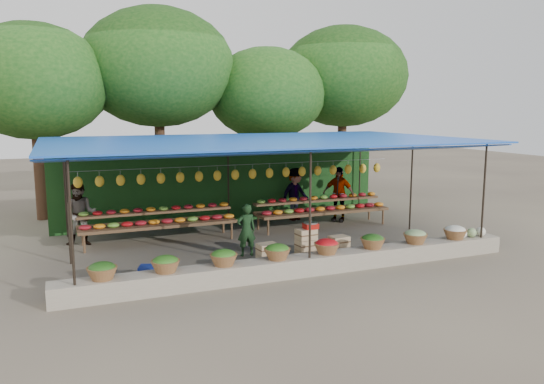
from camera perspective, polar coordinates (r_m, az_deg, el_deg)
name	(u,v)px	position (r m, az deg, el deg)	size (l,w,h in m)	color
ground	(262,244)	(14.30, -1.13, -5.65)	(60.00, 60.00, 0.00)	brown
stone_curb	(306,265)	(11.82, 3.72, -7.81)	(10.60, 0.55, 0.40)	gray
stall_canopy	(260,145)	(13.94, -1.26, 5.13)	(10.80, 6.60, 2.82)	black
produce_baskets	(302,249)	(11.68, 3.30, -6.15)	(8.98, 0.58, 0.34)	brown
netting_backdrop	(226,183)	(16.98, -4.97, 0.94)	(10.60, 0.06, 2.50)	#204C1B
tree_row	(214,78)	(19.81, -6.28, 12.06)	(16.51, 5.50, 7.12)	#392115
fruit_table_left	(159,220)	(14.79, -12.11, -2.95)	(4.21, 0.95, 0.93)	#513D20
fruit_table_right	(322,207)	(16.39, 5.36, -1.64)	(4.21, 0.95, 0.93)	#513D20
crate_counter	(305,248)	(12.78, 3.57, -6.01)	(2.38, 0.38, 0.77)	tan
weighing_scale	(311,225)	(12.71, 4.18, -3.56)	(0.34, 0.34, 0.36)	#B6140E
vendor_seated	(246,230)	(13.08, -2.77, -4.11)	(0.48, 0.31, 1.30)	#173217
customer_left	(81,214)	(14.90, -19.89, -2.25)	(0.82, 0.64, 1.70)	slate
customer_mid	(295,194)	(17.26, 2.52, -0.23)	(1.11, 0.64, 1.71)	slate
customer_right	(338,194)	(17.18, 7.15, -0.23)	(1.04, 0.43, 1.77)	slate
blue_crate_front	(151,273)	(11.72, -12.90, -8.44)	(0.49, 0.35, 0.29)	navy
blue_crate_back	(101,272)	(12.08, -17.90, -8.20)	(0.44, 0.32, 0.27)	navy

